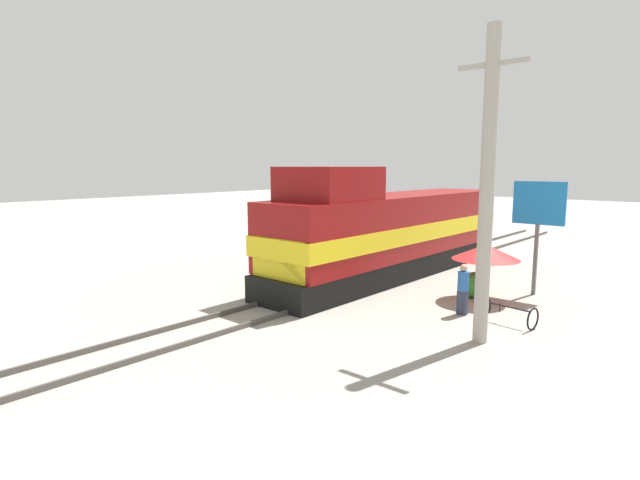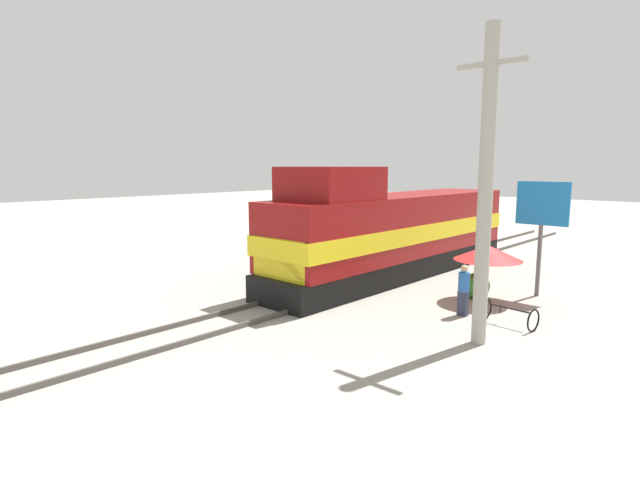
% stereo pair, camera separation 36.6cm
% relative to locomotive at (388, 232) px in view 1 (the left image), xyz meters
% --- Properties ---
extents(ground_plane, '(120.00, 120.00, 0.00)m').
position_rel_locomotive_xyz_m(ground_plane, '(0.00, -3.18, -1.88)').
color(ground_plane, gray).
extents(rail_near, '(0.08, 43.49, 0.15)m').
position_rel_locomotive_xyz_m(rail_near, '(-0.72, -3.18, -1.81)').
color(rail_near, '#4C4742').
rests_on(rail_near, ground_plane).
extents(rail_far, '(0.08, 43.49, 0.15)m').
position_rel_locomotive_xyz_m(rail_far, '(0.72, -3.18, -1.81)').
color(rail_far, '#4C4742').
rests_on(rail_far, ground_plane).
extents(locomotive, '(2.91, 14.28, 4.60)m').
position_rel_locomotive_xyz_m(locomotive, '(0.00, 0.00, 0.00)').
color(locomotive, black).
rests_on(locomotive, ground_plane).
extents(utility_pole, '(1.80, 0.37, 8.07)m').
position_rel_locomotive_xyz_m(utility_pole, '(6.27, -5.01, 2.22)').
color(utility_pole, '#9E998E').
rests_on(utility_pole, ground_plane).
extents(vendor_umbrella, '(2.28, 2.28, 1.96)m').
position_rel_locomotive_xyz_m(vendor_umbrella, '(4.63, -0.95, -0.19)').
color(vendor_umbrella, '#4C4C4C').
rests_on(vendor_umbrella, ground_plane).
extents(billboard_sign, '(1.81, 0.12, 4.09)m').
position_rel_locomotive_xyz_m(billboard_sign, '(5.66, 0.98, 1.15)').
color(billboard_sign, '#595959').
rests_on(billboard_sign, ground_plane).
extents(shrub_cluster, '(0.92, 0.92, 0.92)m').
position_rel_locomotive_xyz_m(shrub_cluster, '(4.21, -0.83, -1.43)').
color(shrub_cluster, '#388C38').
rests_on(shrub_cluster, ground_plane).
extents(person_bystander, '(0.34, 0.34, 1.61)m').
position_rel_locomotive_xyz_m(person_bystander, '(4.83, -3.04, -1.02)').
color(person_bystander, '#2D3347').
rests_on(person_bystander, ground_plane).
extents(bicycle, '(1.63, 0.86, 0.67)m').
position_rel_locomotive_xyz_m(bicycle, '(6.26, -3.05, -1.54)').
color(bicycle, black).
rests_on(bicycle, ground_plane).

